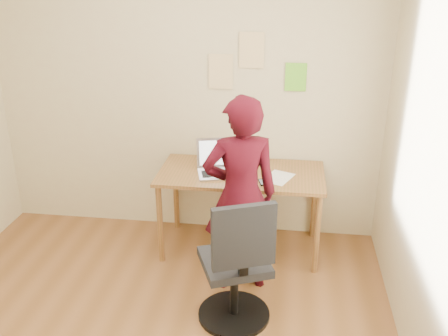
# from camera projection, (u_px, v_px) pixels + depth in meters

# --- Properties ---
(room) EXTENTS (3.58, 3.58, 2.78)m
(room) POSITION_uv_depth(u_px,v_px,m) (122.00, 162.00, 2.80)
(room) COLOR brown
(room) RESTS_ON ground
(desk) EXTENTS (1.40, 0.70, 0.74)m
(desk) POSITION_uv_depth(u_px,v_px,m) (241.00, 181.00, 4.27)
(desk) COLOR brown
(desk) RESTS_ON ground
(laptop) EXTENTS (0.44, 0.41, 0.26)m
(laptop) POSITION_uv_depth(u_px,v_px,m) (220.00, 166.00, 4.21)
(laptop) COLOR silver
(laptop) RESTS_ON desk
(paper_sheet) EXTENTS (0.29, 0.34, 0.00)m
(paper_sheet) POSITION_uv_depth(u_px,v_px,m) (278.00, 178.00, 4.13)
(paper_sheet) COLOR white
(paper_sheet) RESTS_ON desk
(phone) EXTENTS (0.10, 0.14, 0.01)m
(phone) POSITION_uv_depth(u_px,v_px,m) (263.00, 182.00, 4.03)
(phone) COLOR black
(phone) RESTS_ON desk
(wall_note_left) EXTENTS (0.21, 0.00, 0.30)m
(wall_note_left) POSITION_uv_depth(u_px,v_px,m) (221.00, 72.00, 4.29)
(wall_note_left) COLOR #DBBB83
(wall_note_left) RESTS_ON room
(wall_note_mid) EXTENTS (0.21, 0.00, 0.30)m
(wall_note_mid) POSITION_uv_depth(u_px,v_px,m) (252.00, 50.00, 4.19)
(wall_note_mid) COLOR #DBBB83
(wall_note_mid) RESTS_ON room
(wall_note_right) EXTENTS (0.18, 0.00, 0.24)m
(wall_note_right) POSITION_uv_depth(u_px,v_px,m) (296.00, 77.00, 4.22)
(wall_note_right) COLOR #69C52C
(wall_note_right) RESTS_ON room
(office_chair) EXTENTS (0.58, 0.59, 1.00)m
(office_chair) POSITION_uv_depth(u_px,v_px,m) (237.00, 271.00, 3.42)
(office_chair) COLOR black
(office_chair) RESTS_ON ground
(person) EXTENTS (0.64, 0.50, 1.55)m
(person) POSITION_uv_depth(u_px,v_px,m) (240.00, 196.00, 3.73)
(person) COLOR #3A0812
(person) RESTS_ON ground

